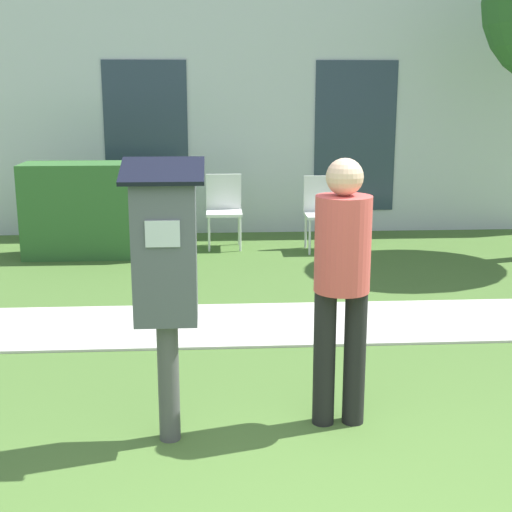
{
  "coord_description": "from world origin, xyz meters",
  "views": [
    {
      "loc": [
        -0.52,
        -2.55,
        1.96
      ],
      "look_at": [
        -0.29,
        1.27,
        1.05
      ],
      "focal_mm": 50.0,
      "sensor_mm": 36.0,
      "label": 1
    }
  ],
  "objects_px": {
    "person_standing": "(342,272)",
    "outdoor_chair_left": "(224,205)",
    "outdoor_chair_middle": "(323,207)",
    "parking_meter": "(165,266)"
  },
  "relations": [
    {
      "from": "person_standing",
      "to": "outdoor_chair_left",
      "type": "relative_size",
      "value": 1.76
    },
    {
      "from": "outdoor_chair_left",
      "to": "outdoor_chair_middle",
      "type": "height_order",
      "value": "same"
    },
    {
      "from": "parking_meter",
      "to": "outdoor_chair_middle",
      "type": "xyz_separation_m",
      "value": [
        1.6,
        4.79,
        -0.49
      ]
    },
    {
      "from": "parking_meter",
      "to": "outdoor_chair_left",
      "type": "relative_size",
      "value": 1.77
    },
    {
      "from": "parking_meter",
      "to": "person_standing",
      "type": "xyz_separation_m",
      "value": [
        0.99,
        0.15,
        -0.09
      ]
    },
    {
      "from": "parking_meter",
      "to": "person_standing",
      "type": "height_order",
      "value": "parking_meter"
    },
    {
      "from": "person_standing",
      "to": "outdoor_chair_left",
      "type": "xyz_separation_m",
      "value": [
        -0.6,
        4.88,
        -0.4
      ]
    },
    {
      "from": "outdoor_chair_left",
      "to": "outdoor_chair_middle",
      "type": "distance_m",
      "value": 1.22
    },
    {
      "from": "parking_meter",
      "to": "outdoor_chair_middle",
      "type": "bearing_deg",
      "value": 71.56
    },
    {
      "from": "parking_meter",
      "to": "person_standing",
      "type": "bearing_deg",
      "value": 8.33
    }
  ]
}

